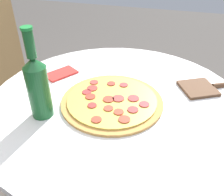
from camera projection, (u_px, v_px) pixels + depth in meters
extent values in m
cylinder|color=white|center=(116.00, 165.00, 1.13)|extent=(0.08, 0.08, 0.68)
cylinder|color=white|center=(117.00, 102.00, 0.93)|extent=(0.95, 0.95, 0.02)
cylinder|color=#C68E47|center=(112.00, 101.00, 0.90)|extent=(0.37, 0.37, 0.01)
cylinder|color=#E0BC4C|center=(112.00, 100.00, 0.90)|extent=(0.32, 0.32, 0.01)
cylinder|color=#B3312D|center=(92.00, 105.00, 0.86)|extent=(0.03, 0.03, 0.00)
cylinder|color=#A53534|center=(124.00, 85.00, 0.97)|extent=(0.03, 0.03, 0.00)
cylinder|color=#AB3133|center=(144.00, 104.00, 0.87)|extent=(0.04, 0.04, 0.00)
cylinder|color=#AE3C35|center=(94.00, 82.00, 0.99)|extent=(0.03, 0.03, 0.00)
cylinder|color=#AB3E2B|center=(108.00, 108.00, 0.85)|extent=(0.03, 0.03, 0.00)
cylinder|color=#A93427|center=(111.00, 84.00, 0.98)|extent=(0.03, 0.03, 0.00)
cylinder|color=#AB3927|center=(109.00, 99.00, 0.89)|extent=(0.04, 0.04, 0.00)
cylinder|color=#AA3C28|center=(124.00, 119.00, 0.80)|extent=(0.04, 0.04, 0.00)
cylinder|color=#A53230|center=(133.00, 110.00, 0.84)|extent=(0.04, 0.04, 0.00)
cylinder|color=#AD3728|center=(90.00, 97.00, 0.90)|extent=(0.04, 0.04, 0.00)
cylinder|color=#B0352E|center=(92.00, 88.00, 0.95)|extent=(0.04, 0.04, 0.00)
cylinder|color=#B43031|center=(87.00, 92.00, 0.93)|extent=(0.03, 0.03, 0.00)
cylinder|color=#B03131|center=(134.00, 98.00, 0.90)|extent=(0.04, 0.04, 0.00)
cylinder|color=#B23A34|center=(118.00, 98.00, 0.89)|extent=(0.04, 0.04, 0.00)
cylinder|color=#B63D27|center=(119.00, 112.00, 0.83)|extent=(0.03, 0.03, 0.00)
cylinder|color=#AA3B27|center=(96.00, 120.00, 0.80)|extent=(0.03, 0.03, 0.00)
cylinder|color=#195628|center=(39.00, 92.00, 0.80)|extent=(0.07, 0.07, 0.18)
cone|color=#195628|center=(33.00, 62.00, 0.74)|extent=(0.07, 0.07, 0.03)
cylinder|color=#195628|center=(29.00, 44.00, 0.71)|extent=(0.03, 0.03, 0.08)
cylinder|color=#1E8438|center=(26.00, 28.00, 0.68)|extent=(0.03, 0.03, 0.01)
cube|color=brown|center=(198.00, 88.00, 0.97)|extent=(0.17, 0.17, 0.01)
cube|color=red|center=(61.00, 74.00, 1.07)|extent=(0.15, 0.14, 0.01)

